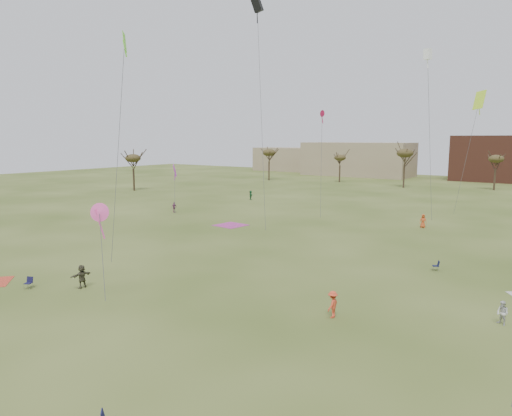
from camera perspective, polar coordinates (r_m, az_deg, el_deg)
The scene contains 15 objects.
ground at distance 32.25m, azimuth -12.70°, elevation -12.32°, with size 260.00×260.00×0.00m, color #364816.
spectator_fore_c at distance 38.58m, azimuth -20.33°, elevation -7.76°, with size 1.67×0.53×1.80m, color #4C4836.
flyer_mid_b at distance 30.90m, azimuth 9.26°, elevation -11.44°, with size 1.12×0.65×1.74m, color #E0472A.
spectator_mid_d at distance 73.48m, azimuth -9.88°, elevation 0.09°, with size 0.94×0.39×1.60m, color #893971.
spectator_mid_e at distance 33.06m, azimuth 27.67°, elevation -11.20°, with size 0.73×0.57×1.50m, color silver.
flyer_far_a at distance 87.38m, azimuth -0.65°, elevation 1.57°, with size 1.58×0.50×1.70m, color #226638.
flyer_far_b at distance 63.59m, azimuth 19.57°, elevation -1.50°, with size 0.86×0.56×1.75m, color #CB5022.
blanket_plum at distance 61.89m, azimuth -3.07°, elevation -2.10°, with size 3.61×3.61×0.03m, color #B5378F.
camp_chair_left at distance 40.18m, azimuth -25.82°, elevation -8.40°, with size 0.69×0.71×0.87m.
camp_chair_right at distance 43.75m, azimuth 20.92°, elevation -6.77°, with size 0.71×0.69×0.87m.
kites_aloft at distance 55.03m, azimuth 8.77°, elevation 17.76°, with size 66.66×55.21×26.53m.
tree_line at distance 102.43m, azimuth 20.93°, elevation 5.53°, with size 117.44×49.32×8.91m.
building_tan at distance 146.92m, azimuth 12.19°, elevation 5.80°, with size 32.00×14.00×10.00m, color #937F60.
building_brick at distance 141.21m, azimuth 28.19°, elevation 5.30°, with size 26.00×16.00×12.00m, color brown.
building_tan_west at distance 167.02m, azimuth 3.59°, elevation 5.93°, with size 20.00×12.00×8.00m, color #937F60.
Camera 1 is at (22.62, -20.01, 11.33)m, focal length 33.05 mm.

